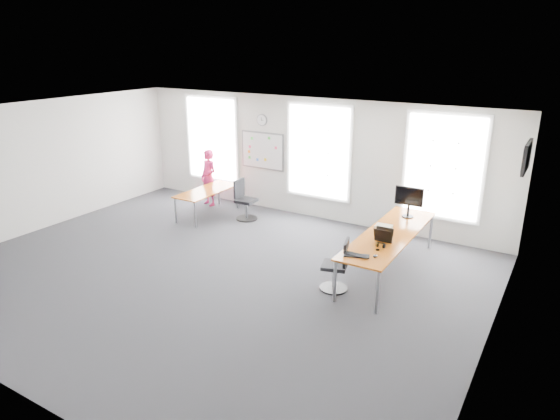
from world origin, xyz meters
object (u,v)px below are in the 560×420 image
Objects in this scene: person at (209,178)px; keyboard at (357,256)px; chair_right at (338,268)px; headphones at (380,245)px; desk_right at (390,236)px; desk_left at (207,192)px; monitor at (409,199)px; chair_left at (244,202)px.

person is 6.21m from keyboard.
chair_right reaches higher than headphones.
desk_left is at bearing 170.75° from desk_right.
keyboard is at bearing -105.55° from headphones.
monitor reaches higher than chair_right.
chair_right reaches higher than desk_left.
monitor is at bearing 11.79° from person.
chair_left is at bearing 165.14° from desk_right.
monitor is (5.63, -0.48, 0.43)m from person.
keyboard is (5.50, -2.87, 0.05)m from person.
person is (-5.09, 2.72, 0.34)m from chair_right.
chair_right is 5.78m from person.
desk_right is 0.76m from headphones.
desk_right is at bearing 139.67° from chair_right.
headphones reaches higher than desk_left.
desk_right is 1.16m from monitor.
desk_right is at bearing -107.54° from chair_left.
person reaches higher than chair_right.
desk_right is 20.61× the size of headphones.
chair_right reaches higher than desk_right.
headphones is 0.25× the size of monitor.
keyboard is at bearing -95.36° from desk_right.
chair_left reaches higher than desk_right.
monitor is (5.11, 0.24, 0.58)m from desk_left.
desk_right is at bearing 1.25° from person.
desk_left is 5.43m from keyboard.
monitor is (-0.08, 1.82, 0.35)m from headphones.
headphones is at bearing 49.97° from keyboard.
person is at bearing 164.61° from desk_right.
desk_left is at bearing -129.37° from chair_right.
keyboard reaches higher than desk_right.
person reaches higher than monitor.
keyboard is (-0.12, -1.32, 0.06)m from desk_right.
chair_left reaches higher than chair_right.
desk_left is 11.52× the size of headphones.
desk_left is 1.01m from chair_left.
person is (-0.52, 0.72, 0.15)m from desk_left.
desk_right is 1.33m from chair_right.
chair_left is at bearing 179.39° from monitor.
desk_left is 1.93× the size of chair_right.
person is at bearing 162.82° from headphones.
headphones is at bearing -116.32° from chair_left.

